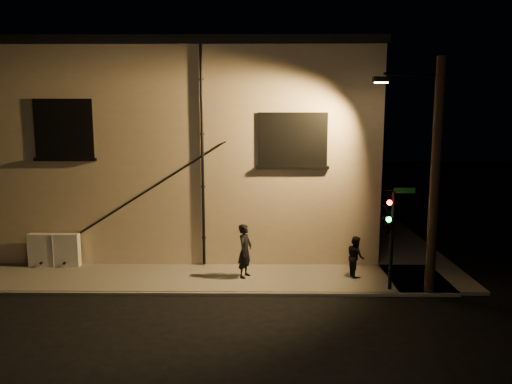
{
  "coord_description": "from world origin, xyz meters",
  "views": [
    {
      "loc": [
        0.4,
        -15.81,
        6.0
      ],
      "look_at": [
        0.23,
        1.8,
        3.18
      ],
      "focal_mm": 35.0,
      "sensor_mm": 36.0,
      "label": 1
    }
  ],
  "objects_px": {
    "utility_cabinet": "(54,250)",
    "traffic_signal": "(387,222)",
    "streetlamp_pole": "(432,173)",
    "pedestrian_a": "(245,251)",
    "pedestrian_b": "(356,256)"
  },
  "relations": [
    {
      "from": "traffic_signal",
      "to": "streetlamp_pole",
      "type": "bearing_deg",
      "value": -0.28
    },
    {
      "from": "utility_cabinet",
      "to": "streetlamp_pole",
      "type": "distance_m",
      "value": 14.11
    },
    {
      "from": "utility_cabinet",
      "to": "pedestrian_a",
      "type": "bearing_deg",
      "value": -9.21
    },
    {
      "from": "traffic_signal",
      "to": "streetlamp_pole",
      "type": "relative_size",
      "value": 0.45
    },
    {
      "from": "pedestrian_a",
      "to": "streetlamp_pole",
      "type": "distance_m",
      "value": 6.91
    },
    {
      "from": "pedestrian_b",
      "to": "utility_cabinet",
      "type": "bearing_deg",
      "value": 75.38
    },
    {
      "from": "pedestrian_a",
      "to": "pedestrian_b",
      "type": "distance_m",
      "value": 4.0
    },
    {
      "from": "streetlamp_pole",
      "to": "pedestrian_a",
      "type": "bearing_deg",
      "value": 167.75
    },
    {
      "from": "utility_cabinet",
      "to": "traffic_signal",
      "type": "bearing_deg",
      "value": -11.74
    },
    {
      "from": "pedestrian_b",
      "to": "streetlamp_pole",
      "type": "distance_m",
      "value": 4.09
    },
    {
      "from": "traffic_signal",
      "to": "streetlamp_pole",
      "type": "distance_m",
      "value": 2.14
    },
    {
      "from": "utility_cabinet",
      "to": "traffic_signal",
      "type": "distance_m",
      "value": 12.47
    },
    {
      "from": "streetlamp_pole",
      "to": "traffic_signal",
      "type": "bearing_deg",
      "value": 179.72
    },
    {
      "from": "streetlamp_pole",
      "to": "pedestrian_b",
      "type": "bearing_deg",
      "value": 145.58
    },
    {
      "from": "pedestrian_b",
      "to": "streetlamp_pole",
      "type": "height_order",
      "value": "streetlamp_pole"
    }
  ]
}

